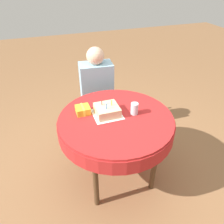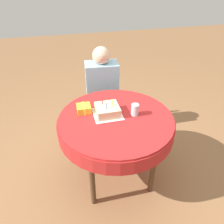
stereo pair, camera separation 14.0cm
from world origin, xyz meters
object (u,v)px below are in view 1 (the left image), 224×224
Objects in this scene: chair at (96,98)px; person at (97,85)px; birthday_cake at (107,110)px; gift_box at (83,110)px; drinking_glass at (134,109)px.

chair is 0.25m from person.
chair is at bearing 90.00° from person.
person is at bearing -90.00° from chair.
birthday_cake is at bearing -92.36° from chair.
person is 0.71m from gift_box.
person is 8.66× the size of gift_box.
gift_box is (-0.32, -0.72, 0.33)m from chair.
birthday_cake reaches higher than drinking_glass.
gift_box is (-0.31, -0.63, 0.10)m from person.
chair is at bearing 66.22° from gift_box.
chair is 0.89m from birthday_cake.
birthday_cake is at bearing -24.63° from gift_box.
chair is 0.96m from drinking_glass.
drinking_glass is (0.24, -0.07, 0.01)m from birthday_cake.
birthday_cake reaches higher than gift_box.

